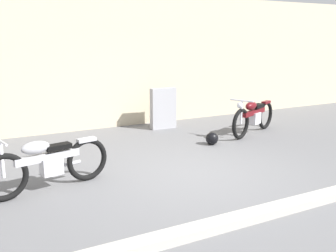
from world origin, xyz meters
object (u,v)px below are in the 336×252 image
motorcycle_maroon (253,116)px  motorcycle_silver (47,163)px  helmet (212,138)px  stone_marker (163,108)px

motorcycle_maroon → motorcycle_silver: 5.41m
helmet → motorcycle_silver: (-3.75, -1.02, 0.30)m
motorcycle_silver → motorcycle_maroon: bearing=-177.2°
stone_marker → motorcycle_maroon: stone_marker is taller
helmet → motorcycle_silver: bearing=-164.9°
motorcycle_maroon → motorcycle_silver: (-5.23, -1.39, -0.01)m
motorcycle_maroon → motorcycle_silver: size_ratio=0.96×
stone_marker → motorcycle_silver: size_ratio=0.53×
motorcycle_silver → stone_marker: bearing=-152.0°
helmet → motorcycle_maroon: (1.48, 0.37, 0.31)m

